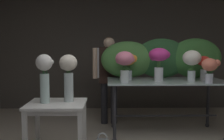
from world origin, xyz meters
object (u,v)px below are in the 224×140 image
(display_table_glass, at_px, (166,89))
(vase_coral_carnations, at_px, (210,67))
(vase_magenta_snapdragons, at_px, (159,59))
(vase_rosy_dahlias, at_px, (125,62))
(vase_cream_lisianthus_tall, at_px, (68,73))
(florist, at_px, (109,70))
(vase_scarlet_tulips, at_px, (203,65))
(vase_white_roses_tall, at_px, (44,74))
(vase_ivory_peonies, at_px, (192,61))
(side_table_white, at_px, (57,111))
(vase_sunset_hydrangea, at_px, (128,62))

(display_table_glass, height_order, vase_coral_carnations, vase_coral_carnations)
(vase_magenta_snapdragons, height_order, vase_coral_carnations, vase_magenta_snapdragons)
(vase_rosy_dahlias, relative_size, vase_cream_lisianthus_tall, 0.80)
(florist, distance_m, vase_rosy_dahlias, 0.96)
(display_table_glass, height_order, vase_cream_lisianthus_tall, vase_cream_lisianthus_tall)
(vase_scarlet_tulips, distance_m, vase_white_roses_tall, 2.49)
(florist, bearing_deg, vase_ivory_peonies, -30.47)
(side_table_white, distance_m, vase_white_roses_tall, 0.47)
(side_table_white, relative_size, vase_rosy_dahlias, 1.58)
(vase_coral_carnations, relative_size, vase_sunset_hydrangea, 0.84)
(vase_white_roses_tall, height_order, vase_cream_lisianthus_tall, vase_white_roses_tall)
(side_table_white, relative_size, vase_sunset_hydrangea, 1.70)
(vase_magenta_snapdragons, height_order, vase_cream_lisianthus_tall, vase_magenta_snapdragons)
(side_table_white, height_order, vase_ivory_peonies, vase_ivory_peonies)
(side_table_white, relative_size, vase_cream_lisianthus_tall, 1.27)
(vase_cream_lisianthus_tall, bearing_deg, florist, 71.32)
(vase_scarlet_tulips, bearing_deg, side_table_white, -155.23)
(display_table_glass, distance_m, florist, 1.11)
(vase_cream_lisianthus_tall, bearing_deg, vase_rosy_dahlias, 39.47)
(side_table_white, bearing_deg, display_table_glass, 31.95)
(side_table_white, bearing_deg, vase_coral_carnations, 16.11)
(florist, bearing_deg, vase_scarlet_tulips, -21.01)
(side_table_white, xyz_separation_m, vase_white_roses_tall, (-0.14, -0.00, 0.45))
(side_table_white, xyz_separation_m, vase_sunset_hydrangea, (0.94, 1.03, 0.52))
(side_table_white, distance_m, vase_rosy_dahlias, 1.22)
(side_table_white, xyz_separation_m, vase_scarlet_tulips, (2.15, 0.99, 0.49))
(vase_coral_carnations, xyz_separation_m, vase_white_roses_tall, (-2.24, -0.61, -0.03))
(florist, relative_size, vase_coral_carnations, 4.35)
(vase_ivory_peonies, bearing_deg, vase_coral_carnations, -48.74)
(vase_ivory_peonies, relative_size, vase_scarlet_tulips, 1.25)
(vase_ivory_peonies, height_order, vase_white_roses_tall, vase_ivory_peonies)
(vase_magenta_snapdragons, xyz_separation_m, vase_white_roses_tall, (-1.55, -0.88, -0.14))
(vase_white_roses_tall, distance_m, vase_cream_lisianthus_tall, 0.28)
(vase_magenta_snapdragons, bearing_deg, vase_sunset_hydrangea, 162.10)
(florist, distance_m, vase_scarlet_tulips, 1.61)
(vase_scarlet_tulips, bearing_deg, vase_sunset_hydrangea, 178.33)
(vase_cream_lisianthus_tall, bearing_deg, display_table_glass, 32.68)
(display_table_glass, distance_m, vase_coral_carnations, 0.76)
(display_table_glass, bearing_deg, florist, 146.12)
(vase_coral_carnations, xyz_separation_m, vase_sunset_hydrangea, (-1.15, 0.42, 0.05))
(vase_sunset_hydrangea, bearing_deg, vase_magenta_snapdragons, -17.90)
(side_table_white, bearing_deg, vase_ivory_peonies, 23.50)
(side_table_white, bearing_deg, vase_rosy_dahlias, 37.34)
(vase_rosy_dahlias, height_order, vase_scarlet_tulips, vase_rosy_dahlias)
(florist, distance_m, vase_cream_lisianthus_tall, 1.59)
(side_table_white, height_order, vase_coral_carnations, vase_coral_carnations)
(side_table_white, bearing_deg, vase_scarlet_tulips, 24.77)
(display_table_glass, distance_m, vase_cream_lisianthus_tall, 1.71)
(display_table_glass, height_order, vase_ivory_peonies, vase_ivory_peonies)
(florist, bearing_deg, vase_coral_carnations, -33.52)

